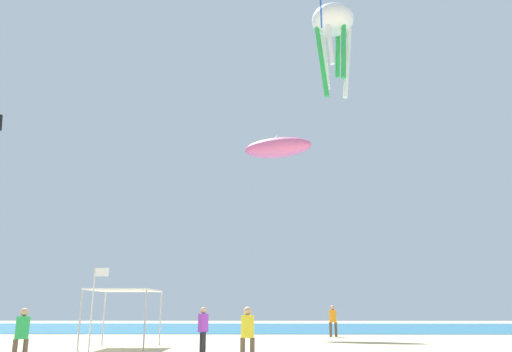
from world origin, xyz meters
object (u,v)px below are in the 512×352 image
object	(u,v)px
banner_flag	(94,300)
kite_inflatable_pink	(278,147)
kite_octopus_white	(333,25)
person_leftmost	(248,330)
person_central	(333,318)
canopy_tent	(125,293)
person_near_tent	(203,326)
person_rightmost	(22,331)

from	to	relation	value
banner_flag	kite_inflatable_pink	world-z (taller)	kite_inflatable_pink
kite_octopus_white	kite_inflatable_pink	world-z (taller)	kite_octopus_white
person_leftmost	person_central	size ratio (longest dim) A/B	0.92
canopy_tent	banner_flag	size ratio (longest dim) A/B	0.99
person_leftmost	kite_octopus_white	xyz separation A→B (m)	(5.44, 14.51, 19.81)
canopy_tent	kite_octopus_white	bearing A→B (deg)	35.16
canopy_tent	person_near_tent	size ratio (longest dim) A/B	1.89
person_rightmost	kite_octopus_white	bearing A→B (deg)	11.40
person_rightmost	kite_inflatable_pink	xyz separation A→B (m)	(8.55, 19.55, 12.33)
canopy_tent	banner_flag	xyz separation A→B (m)	(-0.61, -2.24, -0.36)
person_central	kite_octopus_white	xyz separation A→B (m)	(0.64, -1.07, 19.72)
canopy_tent	person_near_tent	distance (m)	5.02
person_leftmost	banner_flag	bearing A→B (deg)	152.20
kite_inflatable_pink	person_central	bearing A→B (deg)	149.99
person_near_tent	person_central	distance (m)	13.54
person_central	kite_inflatable_pink	distance (m)	13.08
banner_flag	person_central	bearing A→B (deg)	45.07
kite_octopus_white	person_leftmost	bearing A→B (deg)	3.70
banner_flag	kite_octopus_white	xyz separation A→B (m)	(11.83, 10.14, 18.81)
person_near_tent	canopy_tent	bearing A→B (deg)	-149.05
canopy_tent	person_central	bearing A→B (deg)	40.31
banner_flag	person_rightmost	bearing A→B (deg)	-96.32
person_leftmost	person_central	xyz separation A→B (m)	(4.80, 15.58, 0.08)
person_near_tent	kite_inflatable_pink	size ratio (longest dim) A/B	0.32
canopy_tent	person_rightmost	xyz separation A→B (m)	(-1.15, -7.15, -1.38)
person_leftmost	person_near_tent	bearing A→B (deg)	122.62
canopy_tent	banner_flag	distance (m)	2.35
person_near_tent	banner_flag	xyz separation A→B (m)	(-4.54, 0.58, 0.99)
person_rightmost	kite_octopus_white	xyz separation A→B (m)	(12.37, 15.05, 19.83)
banner_flag	kite_inflatable_pink	size ratio (longest dim) A/B	0.61
person_near_tent	person_rightmost	distance (m)	6.67
canopy_tent	kite_inflatable_pink	bearing A→B (deg)	59.19
person_rightmost	person_near_tent	bearing A→B (deg)	1.24
kite_octopus_white	person_central	bearing A→B (deg)	-124.78
banner_flag	kite_inflatable_pink	xyz separation A→B (m)	(8.00, 14.63, 11.31)
kite_octopus_white	kite_inflatable_pink	size ratio (longest dim) A/B	1.26
canopy_tent	kite_octopus_white	xyz separation A→B (m)	(11.22, 7.90, 18.45)
canopy_tent	person_near_tent	world-z (taller)	canopy_tent
person_central	banner_flag	xyz separation A→B (m)	(-11.19, -11.21, 0.91)
person_central	kite_inflatable_pink	size ratio (longest dim) A/B	0.34
person_leftmost	banner_flag	xyz separation A→B (m)	(-6.39, 4.37, 1.00)
person_near_tent	kite_octopus_white	world-z (taller)	kite_octopus_white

